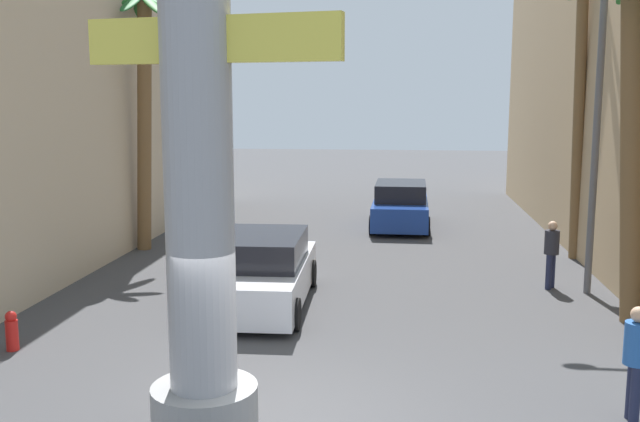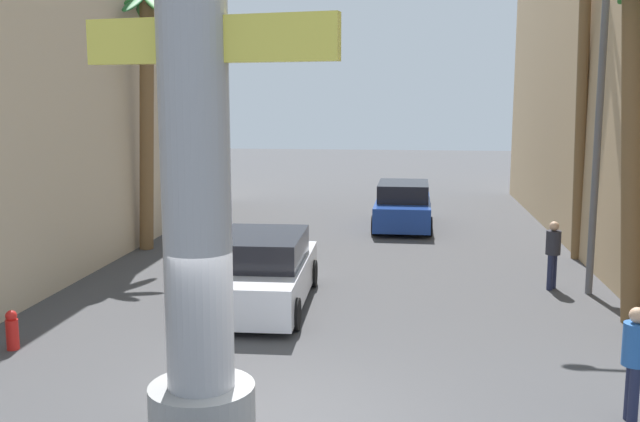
% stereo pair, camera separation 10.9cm
% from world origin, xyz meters
% --- Properties ---
extents(ground_plane, '(87.83, 87.83, 0.00)m').
position_xyz_m(ground_plane, '(0.00, 10.00, 0.00)').
color(ground_plane, '#424244').
extents(neon_sign_pole, '(3.68, 1.40, 10.47)m').
position_xyz_m(neon_sign_pole, '(-0.95, -0.48, 4.71)').
color(neon_sign_pole, '#9E9EA3').
rests_on(neon_sign_pole, ground).
extents(street_lamp, '(2.41, 0.28, 7.08)m').
position_xyz_m(street_lamp, '(5.48, 7.41, 4.28)').
color(street_lamp, '#59595E').
rests_on(street_lamp, ground).
extents(car_lead, '(2.17, 4.72, 1.56)m').
position_xyz_m(car_lead, '(-1.41, 5.57, 0.74)').
color(car_lead, black).
rests_on(car_lead, ground).
extents(car_far, '(2.02, 4.66, 1.56)m').
position_xyz_m(car_far, '(1.53, 15.60, 0.74)').
color(car_far, black).
rests_on(car_far, ground).
extents(palm_tree_mid_right, '(3.09, 3.18, 8.89)m').
position_xyz_m(palm_tree_mid_right, '(6.32, 11.06, 5.62)').
color(palm_tree_mid_right, brown).
rests_on(palm_tree_mid_right, ground).
extents(palm_tree_mid_left, '(2.67, 2.70, 7.39)m').
position_xyz_m(palm_tree_mid_left, '(-5.89, 10.96, 4.50)').
color(palm_tree_mid_left, brown).
rests_on(palm_tree_mid_left, ground).
extents(palm_tree_near_right, '(2.80, 2.91, 6.82)m').
position_xyz_m(palm_tree_near_right, '(5.98, 5.19, 4.22)').
color(palm_tree_near_right, brown).
rests_on(palm_tree_near_right, ground).
extents(pedestrian_mid_right, '(0.47, 0.47, 1.61)m').
position_xyz_m(pedestrian_mid_right, '(5.08, 7.71, 0.94)').
color(pedestrian_mid_right, '#1E233F').
rests_on(pedestrian_mid_right, ground).
extents(pedestrian_by_sign, '(0.36, 0.36, 1.64)m').
position_xyz_m(pedestrian_by_sign, '(4.80, 0.62, 0.96)').
color(pedestrian_by_sign, '#1E233F').
rests_on(pedestrian_by_sign, ground).
extents(pedestrian_far_left, '(0.46, 0.46, 1.72)m').
position_xyz_m(pedestrian_far_left, '(-4.86, 14.36, 1.01)').
color(pedestrian_far_left, black).
rests_on(pedestrian_far_left, ground).
extents(fire_hydrant, '(0.22, 0.22, 0.72)m').
position_xyz_m(fire_hydrant, '(-5.25, 2.30, 0.35)').
color(fire_hydrant, red).
rests_on(fire_hydrant, ground).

